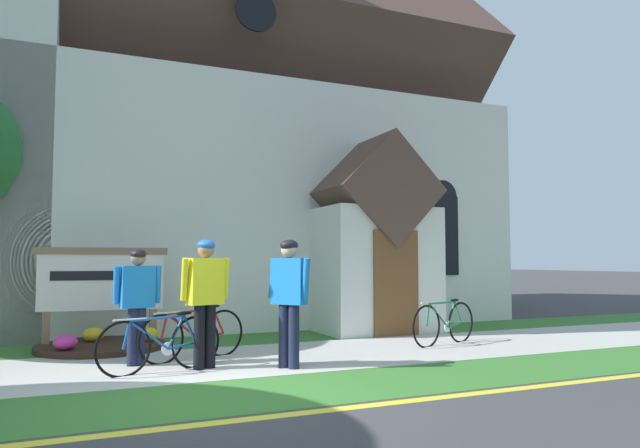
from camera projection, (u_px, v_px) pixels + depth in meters
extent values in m
plane|color=#3D3D3F|center=(161.00, 346.00, 9.97)|extent=(140.00, 140.00, 0.00)
cube|color=#B7B5AD|center=(308.00, 355.00, 8.97)|extent=(32.00, 2.72, 0.01)
cube|color=#38722D|center=(375.00, 382.00, 6.97)|extent=(32.00, 1.63, 0.01)
cube|color=#38722D|center=(265.00, 338.00, 10.97)|extent=(24.00, 1.65, 0.01)
cube|color=yellow|center=(418.00, 400.00, 6.09)|extent=(28.00, 0.16, 0.01)
cube|color=silver|center=(202.00, 218.00, 16.72)|extent=(13.58, 10.51, 5.48)
cube|color=brown|center=(205.00, 64.00, 17.02)|extent=(14.08, 10.70, 10.70)
cube|color=silver|center=(376.00, 270.00, 12.04)|extent=(2.40, 1.60, 2.60)
cube|color=brown|center=(375.00, 192.00, 12.15)|extent=(2.40, 1.80, 2.40)
cube|color=brown|center=(396.00, 283.00, 11.27)|extent=(1.00, 0.06, 2.10)
cube|color=black|center=(445.00, 235.00, 13.71)|extent=(0.76, 0.06, 1.90)
cone|color=black|center=(444.00, 196.00, 13.77)|extent=(0.80, 0.06, 0.80)
cylinder|color=black|center=(256.00, 11.00, 12.14)|extent=(0.90, 0.06, 0.90)
cube|color=#7F6047|center=(46.00, 331.00, 9.55)|extent=(0.12, 0.12, 0.64)
cube|color=#7F6047|center=(153.00, 327.00, 10.10)|extent=(0.12, 0.12, 0.64)
cube|color=silver|center=(102.00, 282.00, 9.88)|extent=(2.06, 0.24, 0.96)
cube|color=#7F6047|center=(103.00, 251.00, 9.91)|extent=(2.18, 0.29, 0.12)
cube|color=black|center=(102.00, 276.00, 9.84)|extent=(1.64, 0.14, 0.16)
cylinder|color=#382319|center=(101.00, 347.00, 9.57)|extent=(2.09, 2.09, 0.10)
ellipsoid|color=gold|center=(148.00, 334.00, 9.86)|extent=(0.36, 0.36, 0.24)
ellipsoid|color=gold|center=(93.00, 335.00, 9.82)|extent=(0.36, 0.36, 0.24)
ellipsoid|color=#CC338C|center=(65.00, 342.00, 8.90)|extent=(0.36, 0.36, 0.24)
torus|color=black|center=(223.00, 333.00, 8.98)|extent=(0.70, 0.30, 0.74)
torus|color=black|center=(161.00, 340.00, 8.23)|extent=(0.70, 0.30, 0.74)
cylinder|color=#A51E19|center=(184.00, 327.00, 8.49)|extent=(0.55, 0.24, 0.44)
cylinder|color=#A51E19|center=(191.00, 311.00, 8.59)|extent=(0.76, 0.32, 0.08)
cylinder|color=#A51E19|center=(207.00, 323.00, 8.77)|extent=(0.26, 0.13, 0.47)
cylinder|color=#A51E19|center=(212.00, 336.00, 8.82)|extent=(0.42, 0.19, 0.09)
cylinder|color=#A51E19|center=(218.00, 321.00, 8.92)|extent=(0.22, 0.11, 0.42)
cylinder|color=#A51E19|center=(164.00, 327.00, 8.27)|extent=(0.13, 0.08, 0.37)
ellipsoid|color=black|center=(213.00, 306.00, 8.87)|extent=(0.25, 0.16, 0.05)
cylinder|color=silver|center=(167.00, 313.00, 8.31)|extent=(0.42, 0.18, 0.03)
cylinder|color=silver|center=(200.00, 339.00, 8.67)|extent=(0.18, 0.08, 0.18)
torus|color=black|center=(196.00, 342.00, 7.96)|extent=(0.72, 0.23, 0.74)
torus|color=black|center=(123.00, 349.00, 7.33)|extent=(0.72, 0.23, 0.74)
cylinder|color=#194CA5|center=(149.00, 335.00, 7.55)|extent=(0.54, 0.18, 0.43)
cylinder|color=#194CA5|center=(158.00, 318.00, 7.64)|extent=(0.74, 0.23, 0.07)
cylinder|color=#194CA5|center=(176.00, 332.00, 7.79)|extent=(0.26, 0.10, 0.45)
cylinder|color=#194CA5|center=(182.00, 346.00, 7.83)|extent=(0.41, 0.14, 0.09)
cylinder|color=#194CA5|center=(190.00, 329.00, 7.92)|extent=(0.22, 0.09, 0.40)
cylinder|color=#194CA5|center=(127.00, 335.00, 7.37)|extent=(0.12, 0.07, 0.36)
ellipsoid|color=black|center=(184.00, 313.00, 7.88)|extent=(0.25, 0.14, 0.05)
cylinder|color=silver|center=(130.00, 320.00, 7.40)|extent=(0.43, 0.14, 0.03)
cylinder|color=silver|center=(168.00, 349.00, 7.71)|extent=(0.18, 0.07, 0.18)
torus|color=black|center=(461.00, 322.00, 10.49)|extent=(0.72, 0.27, 0.75)
torus|color=black|center=(426.00, 327.00, 9.83)|extent=(0.72, 0.27, 0.75)
cylinder|color=#19723F|center=(439.00, 316.00, 10.06)|extent=(0.53, 0.20, 0.47)
cylinder|color=#19723F|center=(442.00, 303.00, 10.15)|extent=(0.72, 0.27, 0.04)
cylinder|color=#19723F|center=(451.00, 314.00, 10.31)|extent=(0.25, 0.11, 0.46)
cylinder|color=#19723F|center=(454.00, 325.00, 10.36)|extent=(0.40, 0.16, 0.09)
cylinder|color=#19723F|center=(458.00, 312.00, 10.44)|extent=(0.21, 0.10, 0.40)
cylinder|color=#19723F|center=(428.00, 315.00, 9.86)|extent=(0.12, 0.07, 0.39)
ellipsoid|color=black|center=(455.00, 300.00, 10.40)|extent=(0.25, 0.15, 0.05)
cylinder|color=silver|center=(429.00, 303.00, 9.91)|extent=(0.43, 0.16, 0.03)
cylinder|color=silver|center=(448.00, 327.00, 10.22)|extent=(0.18, 0.08, 0.18)
cylinder|color=black|center=(210.00, 336.00, 7.90)|extent=(0.15, 0.15, 0.88)
cylinder|color=black|center=(199.00, 337.00, 7.79)|extent=(0.15, 0.15, 0.88)
cube|color=yellow|center=(205.00, 281.00, 7.90)|extent=(0.53, 0.34, 0.64)
sphere|color=#936B51|center=(206.00, 250.00, 7.93)|extent=(0.23, 0.23, 0.23)
ellipsoid|color=#1E59B2|center=(206.00, 245.00, 7.93)|extent=(0.32, 0.35, 0.16)
cylinder|color=yellow|center=(226.00, 279.00, 8.07)|extent=(0.09, 0.20, 0.59)
cylinder|color=yellow|center=(185.00, 279.00, 7.73)|extent=(0.09, 0.19, 0.59)
cylinder|color=#191E38|center=(284.00, 336.00, 7.93)|extent=(0.15, 0.15, 0.88)
cylinder|color=#191E38|center=(294.00, 337.00, 7.85)|extent=(0.15, 0.15, 0.88)
cube|color=blue|center=(289.00, 281.00, 7.94)|extent=(0.46, 0.52, 0.64)
sphere|color=tan|center=(289.00, 250.00, 7.97)|extent=(0.23, 0.23, 0.23)
ellipsoid|color=black|center=(289.00, 245.00, 7.98)|extent=(0.37, 0.36, 0.16)
cylinder|color=blue|center=(273.00, 278.00, 8.13)|extent=(0.09, 0.24, 0.58)
cylinder|color=blue|center=(306.00, 279.00, 7.76)|extent=(0.09, 0.18, 0.59)
cylinder|color=#191E38|center=(133.00, 337.00, 8.07)|extent=(0.15, 0.15, 0.82)
cylinder|color=#191E38|center=(140.00, 337.00, 8.12)|extent=(0.15, 0.15, 0.82)
cube|color=blue|center=(137.00, 287.00, 8.14)|extent=(0.49, 0.28, 0.60)
sphere|color=#936B51|center=(138.00, 258.00, 8.17)|extent=(0.21, 0.21, 0.21)
ellipsoid|color=black|center=(138.00, 254.00, 8.17)|extent=(0.27, 0.30, 0.15)
cylinder|color=blue|center=(117.00, 285.00, 8.02)|extent=(0.09, 0.18, 0.55)
cylinder|color=blue|center=(158.00, 284.00, 8.26)|extent=(0.09, 0.17, 0.55)
cylinder|color=#4C3823|center=(453.00, 280.00, 19.25)|extent=(0.31, 0.31, 1.68)
cone|color=#195623|center=(452.00, 186.00, 19.46)|extent=(3.14, 3.14, 4.75)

